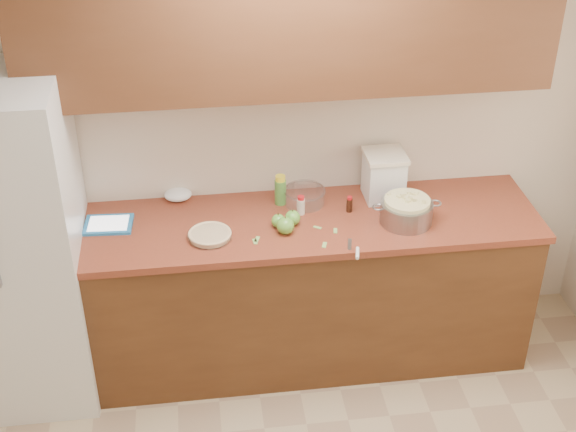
{
  "coord_description": "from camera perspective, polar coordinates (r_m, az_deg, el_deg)",
  "views": [
    {
      "loc": [
        -0.49,
        -2.06,
        3.2
      ],
      "look_at": [
        -0.03,
        1.43,
        0.98
      ],
      "focal_mm": 50.0,
      "sensor_mm": 36.0,
      "label": 1
    }
  ],
  "objects": [
    {
      "name": "colander",
      "position": [
        4.24,
        8.42,
        0.35
      ],
      "size": [
        0.37,
        0.27,
        0.14
      ],
      "rotation": [
        0.0,
        0.0,
        0.35
      ],
      "color": "gray",
      "rests_on": "counter_run"
    },
    {
      "name": "peel_a",
      "position": [
        4.07,
        -2.37,
        -1.82
      ],
      "size": [
        0.03,
        0.05,
        0.0
      ],
      "primitive_type": "cube",
      "rotation": [
        0.0,
        0.0,
        -1.45
      ],
      "color": "#89B95A",
      "rests_on": "counter_run"
    },
    {
      "name": "vanilla_bottle",
      "position": [
        4.3,
        4.39,
        0.83
      ],
      "size": [
        0.03,
        0.03,
        0.09
      ],
      "rotation": [
        0.0,
        0.0,
        0.36
      ],
      "color": "black",
      "rests_on": "counter_run"
    },
    {
      "name": "lemon_bottle",
      "position": [
        4.34,
        -0.54,
        1.84
      ],
      "size": [
        0.06,
        0.06,
        0.17
      ],
      "rotation": [
        0.0,
        0.0,
        0.2
      ],
      "color": "#4C8C38",
      "rests_on": "counter_run"
    },
    {
      "name": "peel_c",
      "position": [
        4.04,
        2.61,
        -2.07
      ],
      "size": [
        0.03,
        0.05,
        0.0
      ],
      "primitive_type": "cube",
      "rotation": [
        0.0,
        0.0,
        1.25
      ],
      "color": "#89B95A",
      "rests_on": "counter_run"
    },
    {
      "name": "apple_center",
      "position": [
        4.18,
        0.33,
        -0.13
      ],
      "size": [
        0.08,
        0.08,
        0.09
      ],
      "color": "#5DA236",
      "rests_on": "counter_run"
    },
    {
      "name": "upper_cabinets",
      "position": [
        3.93,
        0.05,
        13.7
      ],
      "size": [
        2.6,
        0.34,
        0.7
      ],
      "primitive_type": "cube",
      "color": "#542E19",
      "rests_on": "room_shell"
    },
    {
      "name": "room_shell",
      "position": [
        2.85,
        4.42,
        -9.72
      ],
      "size": [
        3.6,
        3.6,
        3.6
      ],
      "color": "tan",
      "rests_on": "ground"
    },
    {
      "name": "apple_front",
      "position": [
        4.11,
        -0.18,
        -0.69
      ],
      "size": [
        0.09,
        0.09,
        0.1
      ],
      "color": "#5DA236",
      "rests_on": "counter_run"
    },
    {
      "name": "tablet",
      "position": [
        4.29,
        -12.64,
        -0.59
      ],
      "size": [
        0.26,
        0.2,
        0.02
      ],
      "rotation": [
        0.0,
        0.0,
        -0.06
      ],
      "color": "#2371AC",
      "rests_on": "counter_run"
    },
    {
      "name": "flour_canister",
      "position": [
        4.41,
        6.83,
        2.9
      ],
      "size": [
        0.22,
        0.22,
        0.27
      ],
      "rotation": [
        0.0,
        0.0,
        0.02
      ],
      "color": "silver",
      "rests_on": "counter_run"
    },
    {
      "name": "counter_run",
      "position": [
        4.5,
        0.3,
        -5.23
      ],
      "size": [
        2.64,
        0.68,
        0.92
      ],
      "color": "#553018",
      "rests_on": "ground"
    },
    {
      "name": "peel_e",
      "position": [
        4.18,
        2.1,
        -0.82
      ],
      "size": [
        0.05,
        0.04,
        0.0
      ],
      "primitive_type": "cube",
      "rotation": [
        0.0,
        0.0,
        2.56
      ],
      "color": "#89B95A",
      "rests_on": "counter_run"
    },
    {
      "name": "cinnamon_shaker",
      "position": [
        4.27,
        0.92,
        0.76
      ],
      "size": [
        0.04,
        0.04,
        0.11
      ],
      "rotation": [
        0.0,
        0.0,
        0.36
      ],
      "color": "beige",
      "rests_on": "counter_run"
    },
    {
      "name": "peel_b",
      "position": [
        4.09,
        -2.22,
        -1.66
      ],
      "size": [
        0.04,
        0.05,
        0.0
      ],
      "primitive_type": "cube",
      "rotation": [
        0.0,
        0.0,
        -1.9
      ],
      "color": "#89B95A",
      "rests_on": "counter_run"
    },
    {
      "name": "peel_d",
      "position": [
        4.16,
        3.39,
        -1.05
      ],
      "size": [
        0.03,
        0.05,
        0.0
      ],
      "primitive_type": "cube",
      "rotation": [
        0.0,
        0.0,
        -1.76
      ],
      "color": "#89B95A",
      "rests_on": "counter_run"
    },
    {
      "name": "apple_left",
      "position": [
        4.17,
        -0.7,
        -0.34
      ],
      "size": [
        0.07,
        0.07,
        0.08
      ],
      "color": "#5DA236",
      "rests_on": "counter_run"
    },
    {
      "name": "paring_knife",
      "position": [
        3.99,
        4.88,
        -2.55
      ],
      "size": [
        0.06,
        0.19,
        0.02
      ],
      "rotation": [
        0.0,
        0.0,
        -0.22
      ],
      "color": "gray",
      "rests_on": "counter_run"
    },
    {
      "name": "paper_towel",
      "position": [
        4.44,
        -7.83,
        1.52
      ],
      "size": [
        0.16,
        0.13,
        0.06
      ],
      "primitive_type": "ellipsoid",
      "rotation": [
        0.0,
        0.0,
        -0.04
      ],
      "color": "white",
      "rests_on": "counter_run"
    },
    {
      "name": "mixing_bowl",
      "position": [
        4.36,
        1.18,
        1.45
      ],
      "size": [
        0.23,
        0.23,
        0.09
      ],
      "rotation": [
        0.0,
        0.0,
        0.21
      ],
      "color": "silver",
      "rests_on": "counter_run"
    },
    {
      "name": "pie",
      "position": [
        4.1,
        -5.58,
        -1.35
      ],
      "size": [
        0.23,
        0.23,
        0.04
      ],
      "rotation": [
        0.0,
        0.0,
        -0.13
      ],
      "color": "silver",
      "rests_on": "counter_run"
    },
    {
      "name": "fridge",
      "position": [
        4.3,
        -19.02,
        -2.11
      ],
      "size": [
        0.7,
        0.7,
        1.8
      ],
      "primitive_type": "cube",
      "color": "silver",
      "rests_on": "ground"
    }
  ]
}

